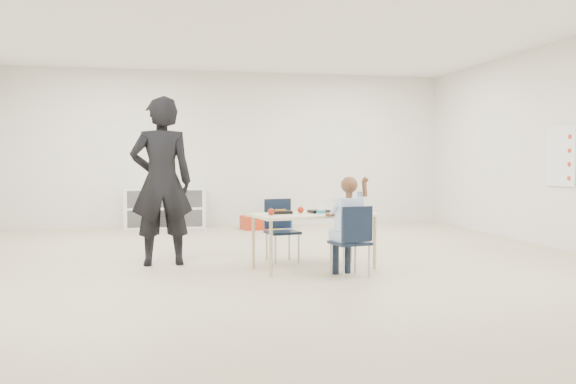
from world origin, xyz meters
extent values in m
plane|color=beige|center=(0.00, 0.00, 0.00)|extent=(9.00, 9.00, 0.00)
plane|color=white|center=(0.00, 0.00, 2.80)|extent=(9.00, 9.00, 0.00)
cube|color=white|center=(0.00, 4.50, 1.40)|extent=(8.00, 0.02, 2.80)
cube|color=white|center=(0.00, -4.50, 1.40)|extent=(8.00, 0.02, 2.80)
cube|color=#FAF1C8|center=(0.40, -0.18, 0.60)|extent=(1.44, 0.91, 0.03)
cube|color=black|center=(0.48, -0.11, 0.63)|extent=(0.25, 0.20, 0.03)
cube|color=black|center=(0.04, -0.14, 0.63)|extent=(0.25, 0.20, 0.03)
cube|color=white|center=(0.46, -0.26, 0.66)|extent=(0.08, 0.08, 0.10)
ellipsoid|color=tan|center=(0.68, -0.20, 0.65)|extent=(0.09, 0.09, 0.07)
sphere|color=maroon|center=(0.27, -0.12, 0.65)|extent=(0.07, 0.07, 0.07)
sphere|color=maroon|center=(-0.09, -0.30, 0.65)|extent=(0.07, 0.07, 0.07)
cube|color=white|center=(-1.20, 4.28, 0.35)|extent=(1.40, 0.40, 0.70)
cube|color=white|center=(3.98, 0.60, 1.25)|extent=(0.02, 0.60, 0.80)
imported|color=black|center=(-1.23, 0.40, 0.95)|extent=(0.72, 0.50, 1.91)
cube|color=red|center=(0.30, 3.76, 0.12)|extent=(0.43, 0.52, 0.23)
cube|color=gold|center=(0.61, 3.86, 0.11)|extent=(0.46, 0.54, 0.23)
cube|color=blue|center=(0.84, 3.98, 0.10)|extent=(0.32, 0.41, 0.20)
camera|label=1|loc=(-1.19, -6.64, 1.20)|focal=38.00mm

